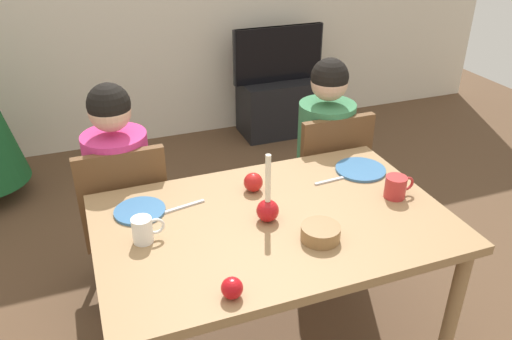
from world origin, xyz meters
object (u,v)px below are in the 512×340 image
(chair_left, at_px, (125,215))
(bowl_walnuts, at_px, (320,233))
(tv_stand, at_px, (277,107))
(plate_left, at_px, (140,211))
(apple_by_left_plate, at_px, (232,288))
(person_right_child, at_px, (323,165))
(candle_centerpiece, at_px, (268,207))
(mug_right, at_px, (396,187))
(plate_right, at_px, (360,170))
(dining_table, at_px, (273,236))
(tv, at_px, (278,54))
(mug_left, at_px, (144,230))
(person_left_child, at_px, (123,202))
(chair_right, at_px, (325,177))
(apple_near_candle, at_px, (252,182))

(chair_left, height_order, bowl_walnuts, chair_left)
(bowl_walnuts, bearing_deg, tv_stand, 70.70)
(plate_left, height_order, bowl_walnuts, bowl_walnuts)
(apple_by_left_plate, bearing_deg, person_right_child, 49.59)
(candle_centerpiece, height_order, plate_left, candle_centerpiece)
(mug_right, relative_size, bowl_walnuts, 0.91)
(plate_right, relative_size, bowl_walnuts, 1.57)
(dining_table, distance_m, apple_by_left_plate, 0.48)
(tv, relative_size, mug_right, 5.82)
(mug_left, bearing_deg, tv, 56.69)
(dining_table, xyz_separation_m, chair_left, (-0.53, 0.61, -0.15))
(chair_left, relative_size, plate_right, 3.86)
(person_left_child, height_order, candle_centerpiece, person_left_child)
(apple_by_left_plate, bearing_deg, dining_table, 51.32)
(bowl_walnuts, relative_size, apple_by_left_plate, 2.05)
(plate_left, relative_size, mug_left, 1.70)
(tv, distance_m, bowl_walnuts, 2.64)
(mug_left, bearing_deg, chair_right, 28.25)
(dining_table, relative_size, chair_right, 1.56)
(chair_left, height_order, candle_centerpiece, candle_centerpiece)
(bowl_walnuts, bearing_deg, person_left_child, 127.87)
(candle_centerpiece, relative_size, apple_near_candle, 3.47)
(plate_left, bearing_deg, dining_table, -25.56)
(chair_left, xyz_separation_m, bowl_walnuts, (0.64, -0.79, 0.27))
(mug_right, height_order, apple_near_candle, mug_right)
(tv, bearing_deg, plate_right, -102.27)
(person_left_child, height_order, tv, person_left_child)
(chair_right, relative_size, person_left_child, 0.77)
(dining_table, distance_m, apple_near_candle, 0.27)
(apple_near_candle, bearing_deg, person_right_child, 35.55)
(candle_centerpiece, bearing_deg, dining_table, 6.87)
(tv, xyz_separation_m, plate_left, (-1.48, -2.07, 0.05))
(candle_centerpiece, height_order, bowl_walnuts, candle_centerpiece)
(person_left_child, xyz_separation_m, tv_stand, (1.51, 1.66, -0.33))
(chair_right, relative_size, plate_left, 4.31)
(tv, distance_m, mug_left, 2.72)
(plate_left, bearing_deg, candle_centerpiece, -27.08)
(bowl_walnuts, bearing_deg, mug_right, 20.23)
(tv, xyz_separation_m, apple_near_candle, (-0.99, -2.07, 0.08))
(dining_table, bearing_deg, bowl_walnuts, -58.70)
(mug_right, bearing_deg, chair_right, 88.90)
(tv, bearing_deg, candle_centerpiece, -113.67)
(chair_right, distance_m, person_right_child, 0.07)
(tv_stand, xyz_separation_m, plate_left, (-1.48, -2.06, 0.52))
(tv_stand, height_order, candle_centerpiece, candle_centerpiece)
(person_left_child, height_order, tv_stand, person_left_child)
(chair_right, relative_size, apple_near_candle, 10.72)
(chair_left, height_order, apple_by_left_plate, chair_left)
(mug_left, distance_m, mug_right, 1.06)
(mug_right, bearing_deg, apple_by_left_plate, -158.00)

